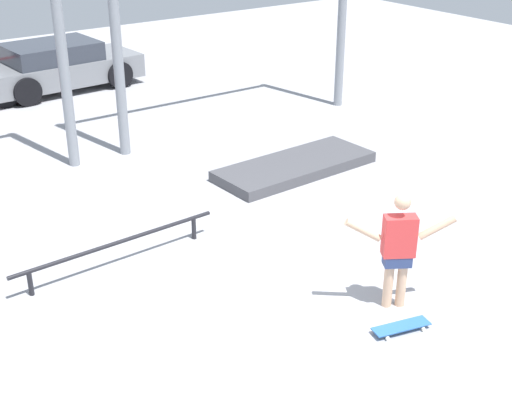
# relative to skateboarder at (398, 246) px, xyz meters

# --- Properties ---
(ground_plane) EXTENTS (36.00, 36.00, 0.00)m
(ground_plane) POSITION_rel_skateboarder_xyz_m (-0.94, 1.14, -0.88)
(ground_plane) COLOR #9E9EA3
(skateboarder) EXTENTS (1.26, 0.82, 1.60)m
(skateboarder) POSITION_rel_skateboarder_xyz_m (0.00, 0.00, 0.00)
(skateboarder) COLOR #DBAD89
(skateboarder) RESTS_ON ground_plane
(skateboard) EXTENTS (0.78, 0.38, 0.08)m
(skateboard) POSITION_rel_skateboarder_xyz_m (-0.34, -0.47, -0.82)
(skateboard) COLOR #2D66B2
(skateboard) RESTS_ON ground_plane
(manual_pad) EXTENTS (3.18, 1.35, 0.20)m
(manual_pad) POSITION_rel_skateboarder_xyz_m (1.79, 4.36, -0.78)
(manual_pad) COLOR #47474C
(manual_pad) RESTS_ON ground_plane
(grind_rail) EXTENTS (3.19, 0.21, 0.39)m
(grind_rail) POSITION_rel_skateboarder_xyz_m (-2.47, 3.05, -0.57)
(grind_rail) COLOR black
(grind_rail) RESTS_ON ground_plane
(parked_car_grey) EXTENTS (4.15, 2.11, 1.23)m
(parked_car_grey) POSITION_rel_skateboarder_xyz_m (0.26, 12.29, -0.27)
(parked_car_grey) COLOR slate
(parked_car_grey) RESTS_ON ground_plane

